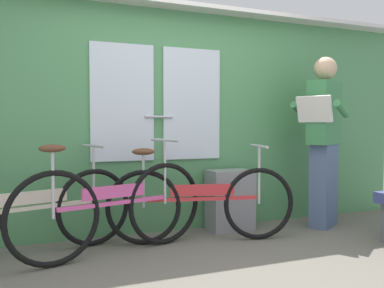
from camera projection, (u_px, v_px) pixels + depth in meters
The scene contains 7 objects.
ground_plane at pixel (234, 273), 2.89m from camera, with size 6.46×4.13×0.04m, color #666056.
train_door_wall at pixel (176, 114), 4.01m from camera, with size 5.46×0.28×2.21m.
bicycle_near_door at pixel (113, 208), 3.24m from camera, with size 1.65×0.58×0.93m.
bicycle_leaning_behind at pixel (201, 203), 3.59m from camera, with size 1.68×0.54×0.87m.
bicycle_by_pole at pixel (28, 213), 3.15m from camera, with size 1.69×0.62×0.88m.
passenger_reading_newspaper at pixel (324, 137), 4.12m from camera, with size 0.64×0.59×1.75m.
trash_bin_by_wall at pixel (230, 200), 4.03m from camera, with size 0.44×0.28×0.60m, color gray.
Camera 1 is at (-1.33, -2.54, 1.04)m, focal length 37.62 mm.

